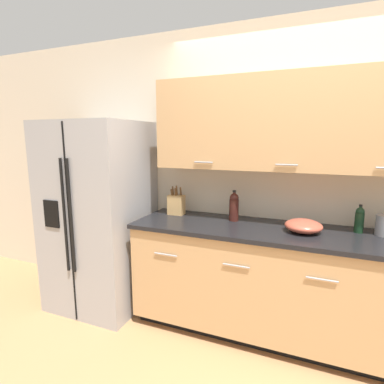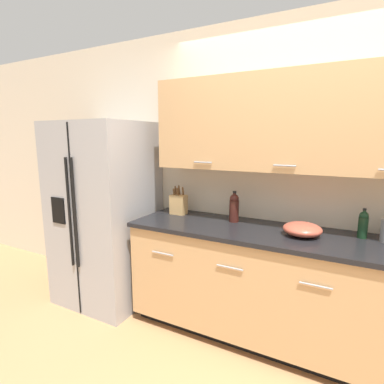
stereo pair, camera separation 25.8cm
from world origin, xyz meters
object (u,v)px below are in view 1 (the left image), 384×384
Objects in this scene: refrigerator at (100,215)px; knife_block at (176,204)px; oil_bottle at (359,219)px; wine_bottle at (234,206)px; mixing_bowl at (303,226)px.

refrigerator reaches higher than knife_block.
oil_bottle is at bearing 5.71° from refrigerator.
knife_block is at bearing -179.44° from oil_bottle.
wine_bottle is at bearing 8.92° from refrigerator.
refrigerator is at bearing -171.08° from wine_bottle.
wine_bottle is 0.96× the size of mixing_bowl.
refrigerator is 6.52× the size of knife_block.
knife_block is at bearing 173.46° from mixing_bowl.
oil_bottle reaches higher than mixing_bowl.
mixing_bowl is (1.85, 0.08, 0.08)m from refrigerator.
oil_bottle is 0.42m from mixing_bowl.
knife_block is 1.03× the size of wine_bottle.
refrigerator is 8.20× the size of oil_bottle.
mixing_bowl is (-0.39, -0.14, -0.05)m from oil_bottle.
knife_block is 0.56m from wine_bottle.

